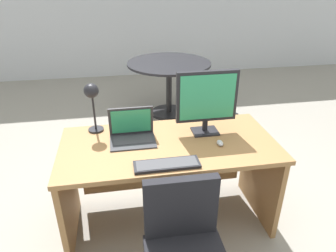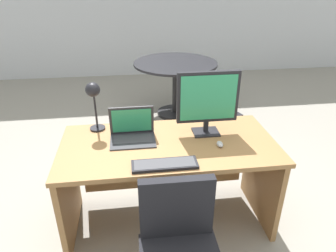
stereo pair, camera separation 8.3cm
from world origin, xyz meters
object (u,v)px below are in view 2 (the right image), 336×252
at_px(desk_lamp, 93,96).
at_px(laptop, 132,129).
at_px(meeting_chair_near, 212,117).
at_px(meeting_table, 175,76).
at_px(keyboard, 165,164).
at_px(mouse, 220,144).
at_px(desk, 168,165).
at_px(monitor, 208,99).

bearing_deg(desk_lamp, laptop, -29.08).
bearing_deg(meeting_chair_near, meeting_table, 110.67).
bearing_deg(keyboard, mouse, 24.81).
distance_m(desk_lamp, meeting_table, 2.12).
bearing_deg(meeting_table, laptop, -107.67).
distance_m(desk, keyboard, 0.42).
relative_size(monitor, meeting_chair_near, 0.61).
relative_size(desk, laptop, 4.77).
height_order(keyboard, meeting_table, keyboard).
height_order(desk, desk_lamp, desk_lamp).
relative_size(desk, monitor, 3.21).
distance_m(desk, desk_lamp, 0.77).
bearing_deg(laptop, keyboard, -64.53).
relative_size(monitor, meeting_table, 0.43).
xyz_separation_m(monitor, meeting_table, (0.07, 2.01, -0.45)).
height_order(desk, mouse, mouse).
xyz_separation_m(desk, desk_lamp, (-0.53, 0.22, 0.52)).
bearing_deg(meeting_chair_near, desk, -119.26).
bearing_deg(desk, desk_lamp, 157.49).
bearing_deg(keyboard, meeting_chair_near, 64.32).
height_order(laptop, meeting_table, laptop).
height_order(monitor, laptop, monitor).
xyz_separation_m(monitor, keyboard, (-0.37, -0.41, -0.27)).
xyz_separation_m(mouse, meeting_table, (0.02, 2.22, -0.19)).
bearing_deg(meeting_table, keyboard, -100.42).
distance_m(desk, monitor, 0.60).
distance_m(monitor, desk_lamp, 0.86).
xyz_separation_m(monitor, desk_lamp, (-0.84, 0.15, 0.01)).
bearing_deg(desk_lamp, keyboard, -50.16).
distance_m(laptop, desk_lamp, 0.38).
relative_size(desk, desk_lamp, 3.97).
relative_size(laptop, meeting_chair_near, 0.41).
bearing_deg(mouse, laptop, 160.99).
bearing_deg(desk, meeting_chair_near, 60.74).
height_order(keyboard, desk_lamp, desk_lamp).
bearing_deg(meeting_chair_near, desk_lamp, -140.30).
relative_size(desk, meeting_table, 1.38).
distance_m(laptop, meeting_chair_near, 1.59).
distance_m(keyboard, meeting_chair_near, 1.81).
relative_size(desk, keyboard, 3.69).
relative_size(mouse, meeting_table, 0.07).
relative_size(laptop, mouse, 4.38).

